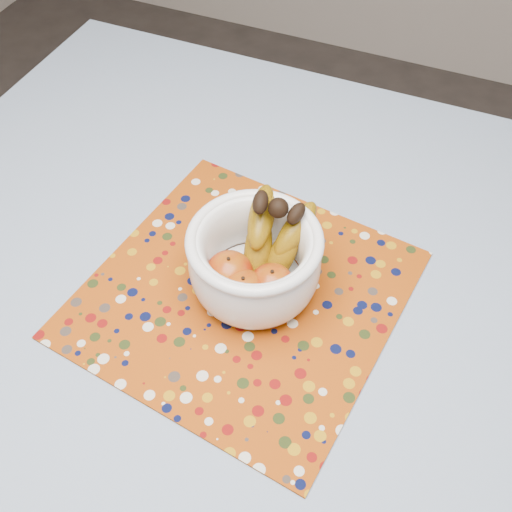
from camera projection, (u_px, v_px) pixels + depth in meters
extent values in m
plane|color=#2D2826|center=(242.00, 508.00, 1.43)|extent=(4.00, 4.00, 0.00)
cube|color=brown|center=(233.00, 352.00, 0.86)|extent=(1.20, 1.20, 0.04)
cylinder|color=brown|center=(137.00, 195.00, 1.59)|extent=(0.06, 0.06, 0.71)
cube|color=slate|center=(232.00, 343.00, 0.84)|extent=(1.32, 1.32, 0.01)
cube|color=#923908|center=(243.00, 294.00, 0.89)|extent=(0.49, 0.49, 0.00)
cylinder|color=white|center=(255.00, 285.00, 0.89)|extent=(0.10, 0.10, 0.01)
cylinder|color=white|center=(255.00, 281.00, 0.88)|extent=(0.14, 0.14, 0.01)
torus|color=white|center=(255.00, 240.00, 0.81)|extent=(0.19, 0.19, 0.02)
ellipsoid|color=maroon|center=(229.00, 273.00, 0.85)|extent=(0.07, 0.07, 0.06)
ellipsoid|color=maroon|center=(272.00, 285.00, 0.83)|extent=(0.06, 0.06, 0.06)
ellipsoid|color=maroon|center=(243.00, 292.00, 0.83)|extent=(0.07, 0.07, 0.06)
sphere|color=black|center=(278.00, 208.00, 0.82)|extent=(0.03, 0.03, 0.03)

